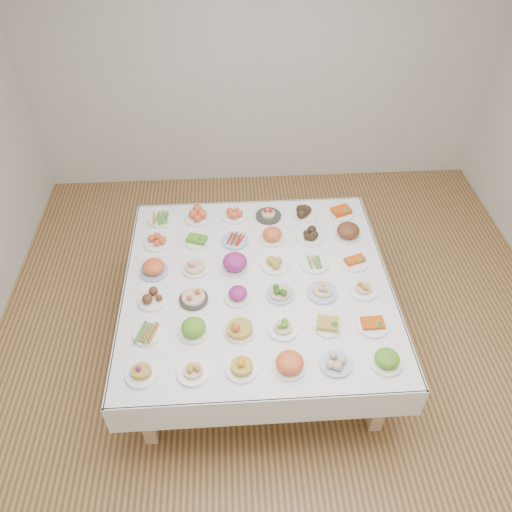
{
  "coord_description": "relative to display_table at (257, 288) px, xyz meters",
  "views": [
    {
      "loc": [
        -0.38,
        -2.59,
        3.49
      ],
      "look_at": [
        -0.21,
        0.16,
        0.88
      ],
      "focal_mm": 35.0,
      "sensor_mm": 36.0,
      "label": 1
    }
  ],
  "objects": [
    {
      "name": "room_envelope",
      "position": [
        0.21,
        -0.01,
        1.15
      ],
      "size": [
        5.02,
        5.02,
        2.81
      ],
      "color": "#A57B45",
      "rests_on": "ground"
    },
    {
      "name": "display_table",
      "position": [
        0.0,
        0.0,
        0.0
      ],
      "size": [
        2.02,
        2.02,
        0.75
      ],
      "color": "white",
      "rests_on": "ground"
    },
    {
      "name": "dish_0",
      "position": [
        -0.78,
        -0.78,
        0.12
      ],
      "size": [
        0.21,
        0.21,
        0.11
      ],
      "color": "white",
      "rests_on": "display_table"
    },
    {
      "name": "dish_1",
      "position": [
        -0.46,
        -0.78,
        0.12
      ],
      "size": [
        0.2,
        0.2,
        0.1
      ],
      "color": "white",
      "rests_on": "display_table"
    },
    {
      "name": "dish_2",
      "position": [
        -0.15,
        -0.78,
        0.12
      ],
      "size": [
        0.21,
        0.21,
        0.11
      ],
      "color": "white",
      "rests_on": "display_table"
    },
    {
      "name": "dish_3",
      "position": [
        0.16,
        -0.78,
        0.13
      ],
      "size": [
        0.21,
        0.21,
        0.12
      ],
      "color": "white",
      "rests_on": "display_table"
    },
    {
      "name": "dish_4",
      "position": [
        0.46,
        -0.77,
        0.1
      ],
      "size": [
        0.21,
        0.21,
        0.08
      ],
      "color": "#4C66B2",
      "rests_on": "display_table"
    },
    {
      "name": "dish_5",
      "position": [
        0.79,
        -0.78,
        0.13
      ],
      "size": [
        0.21,
        0.21,
        0.12
      ],
      "color": "white",
      "rests_on": "display_table"
    },
    {
      "name": "dish_6",
      "position": [
        -0.78,
        -0.46,
        0.09
      ],
      "size": [
        0.2,
        0.2,
        0.05
      ],
      "color": "white",
      "rests_on": "display_table"
    },
    {
      "name": "dish_7",
      "position": [
        -0.46,
        -0.46,
        0.12
      ],
      "size": [
        0.2,
        0.2,
        0.12
      ],
      "color": "white",
      "rests_on": "display_table"
    },
    {
      "name": "dish_8",
      "position": [
        -0.15,
        -0.47,
        0.13
      ],
      "size": [
        0.22,
        0.21,
        0.13
      ],
      "color": "white",
      "rests_on": "display_table"
    },
    {
      "name": "dish_9",
      "position": [
        0.15,
        -0.47,
        0.12
      ],
      "size": [
        0.2,
        0.2,
        0.1
      ],
      "color": "white",
      "rests_on": "display_table"
    },
    {
      "name": "dish_10",
      "position": [
        0.46,
        -0.47,
        0.11
      ],
      "size": [
        0.19,
        0.19,
        0.09
      ],
      "color": "white",
      "rests_on": "display_table"
    },
    {
      "name": "dish_11",
      "position": [
        0.77,
        -0.47,
        0.11
      ],
      "size": [
        0.22,
        0.22,
        0.1
      ],
      "color": "white",
      "rests_on": "display_table"
    },
    {
      "name": "dish_12",
      "position": [
        -0.77,
        -0.15,
        0.11
      ],
      "size": [
        0.22,
        0.22,
        0.1
      ],
      "color": "white",
      "rests_on": "display_table"
    },
    {
      "name": "dish_13",
      "position": [
        -0.47,
        -0.16,
        0.12
      ],
      "size": [
        0.21,
        0.21,
        0.11
      ],
      "color": "#2E2B29",
      "rests_on": "display_table"
    },
    {
      "name": "dish_14",
      "position": [
        -0.15,
        -0.16,
        0.11
      ],
      "size": [
        0.19,
        0.19,
        0.1
      ],
      "color": "white",
      "rests_on": "display_table"
    },
    {
      "name": "dish_15",
      "position": [
        0.16,
        -0.15,
        0.13
      ],
      "size": [
        0.2,
        0.2,
        0.12
      ],
      "color": "#4C66B2",
      "rests_on": "display_table"
    },
    {
      "name": "dish_16",
      "position": [
        0.47,
        -0.15,
        0.12
      ],
      "size": [
        0.22,
        0.22,
        0.11
      ],
      "color": "#4C66B2",
      "rests_on": "display_table"
    },
    {
      "name": "dish_17",
      "position": [
        0.78,
        -0.15,
        0.12
      ],
      "size": [
        0.21,
        0.21,
        0.11
      ],
      "color": "white",
      "rests_on": "display_table"
    },
    {
      "name": "dish_18",
      "position": [
        -0.78,
        0.15,
        0.14
      ],
      "size": [
        0.21,
        0.21,
        0.14
      ],
      "color": "#4C66B2",
      "rests_on": "display_table"
    },
    {
      "name": "dish_19",
      "position": [
        -0.47,
        0.16,
        0.13
      ],
      "size": [
        0.22,
        0.22,
        0.12
      ],
      "color": "white",
      "rests_on": "display_table"
    },
    {
      "name": "dish_20",
      "position": [
        -0.16,
        0.15,
        0.13
      ],
      "size": [
        0.24,
        0.24,
        0.13
      ],
      "color": "white",
      "rests_on": "display_table"
    },
    {
      "name": "dish_21",
      "position": [
        0.15,
        0.16,
        0.11
      ],
      "size": [
        0.22,
        0.22,
        0.09
      ],
      "color": "white",
      "rests_on": "display_table"
    },
    {
      "name": "dish_22",
      "position": [
        0.46,
        0.16,
        0.09
      ],
      "size": [
        0.22,
        0.22,
        0.05
      ],
      "color": "white",
      "rests_on": "display_table"
    },
    {
      "name": "dish_23",
      "position": [
        0.77,
        0.15,
        0.11
      ],
      "size": [
        0.22,
        0.22,
        0.09
      ],
      "color": "white",
      "rests_on": "display_table"
    },
    {
      "name": "dish_24",
      "position": [
        -0.79,
        0.48,
        0.12
      ],
      "size": [
        0.21,
        0.21,
        0.1
      ],
      "color": "white",
      "rests_on": "display_table"
    },
    {
      "name": "dish_25",
      "position": [
        -0.46,
        0.48,
        0.1
      ],
      "size": [
        0.2,
        0.2,
        0.09
      ],
      "color": "white",
      "rests_on": "display_table"
    },
    {
      "name": "dish_26",
      "position": [
        -0.15,
        0.47,
        0.09
      ],
      "size": [
        0.22,
        0.22,
        0.05
      ],
      "color": "#4C66B2",
      "rests_on": "display_table"
    },
    {
      "name": "dish_27",
      "position": [
        0.15,
        0.47,
        0.12
      ],
      "size": [
        0.21,
        0.21,
        0.11
      ],
      "color": "white",
      "rests_on": "display_table"
    },
    {
      "name": "dish_28",
      "position": [
        0.46,
        0.46,
        0.12
      ],
      "size": [
        0.21,
        0.21,
        0.1
      ],
      "color": "white",
      "rests_on": "display_table"
    },
    {
      "name": "dish_29",
      "position": [
        0.78,
        0.47,
        0.13
      ],
      "size": [
        0.21,
        0.21,
        0.13
      ],
      "color": "white",
      "rests_on": "display_table"
    },
    {
      "name": "dish_30",
      "position": [
        -0.78,
        0.78,
        0.09
      ],
      "size": [
        0.21,
        0.21,
        0.05
      ],
      "color": "white",
      "rests_on": "display_table"
    },
    {
      "name": "dish_31",
      "position": [
        -0.46,
        0.78,
        0.12
      ],
      "size": [
        0.22,
        0.22,
        0.11
      ],
      "color": "white",
      "rests_on": "display_table"
    },
    {
      "name": "dish_32",
      "position": [
        -0.15,
        0.78,
        0.12
      ],
      "size": [
        0.21,
        0.21,
        0.1
      ],
      "color": "white",
      "rests_on": "display_table"
    },
    {
      "name": "dish_33",
      "position": [
        0.15,
        0.77,
        0.11
      ],
      "size": [
        0.22,
        0.22,
        0.1
      ],
      "color": "#2E2B29",
      "rests_on": "display_table"
    },
    {
      "name": "dish_34",
      "position": [
        0.46,
        0.77,
        0.12
      ],
      "size": [
        0.21,
        0.21,
        0.1
      ],
      "color": "white",
      "rests_on": "display_table"
    },
    {
      "name": "dish_35",
      "position": [
        0.78,
        0.77,
        0.12
      ],
      "size": [
        0.22,
        0.22,
        0.1
      ],
      "color": "white",
      "rests_on": "display_table"
    }
  ]
}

